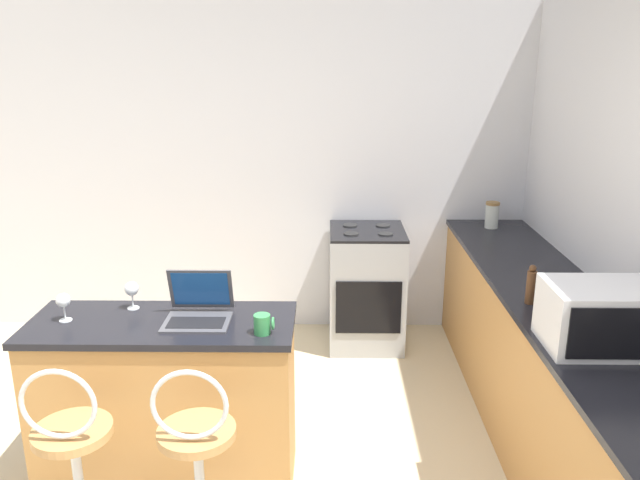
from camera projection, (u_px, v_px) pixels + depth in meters
wall_back at (271, 172)px, 4.94m from camera, size 12.00×0.06×2.60m
breakfast_bar at (168, 402)px, 3.23m from camera, size 1.33×0.53×0.92m
counter_right at (547, 368)px, 3.59m from camera, size 0.62×3.24×0.92m
bar_stool_near at (75, 469)px, 2.71m from camera, size 0.40×0.40×0.99m
bar_stool_far at (198, 470)px, 2.71m from camera, size 0.40×0.40×0.99m
laptop at (199, 307)px, 3.12m from camera, size 0.32×0.29×0.24m
microwave at (607, 317)px, 2.79m from camera, size 0.54×0.36×0.29m
stove_range at (366, 287)px, 4.84m from camera, size 0.57×0.61×0.93m
mug_green at (263, 324)px, 2.95m from camera, size 0.10×0.08×0.10m
wine_glass_short at (132, 290)px, 3.23m from camera, size 0.07×0.07×0.15m
wine_glass_tall at (63, 301)px, 3.08m from camera, size 0.07×0.07×0.14m
storage_jar at (492, 215)px, 4.74m from camera, size 0.11×0.11×0.20m
pepper_mill at (531, 285)px, 3.30m from camera, size 0.05×0.05×0.22m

